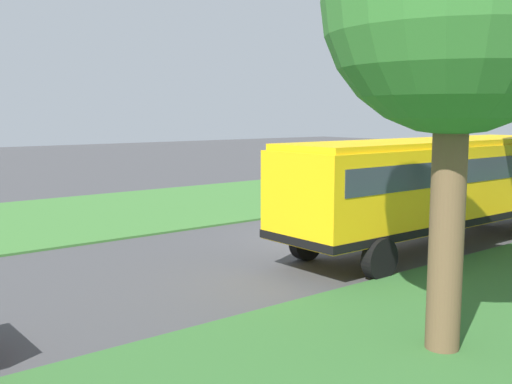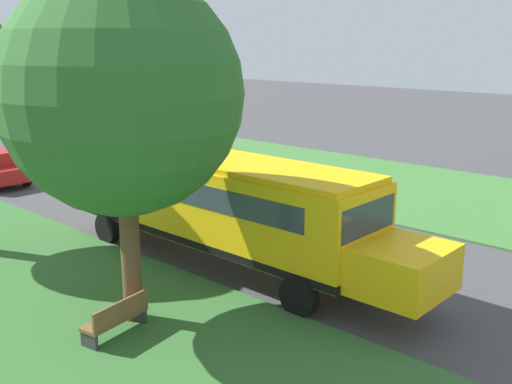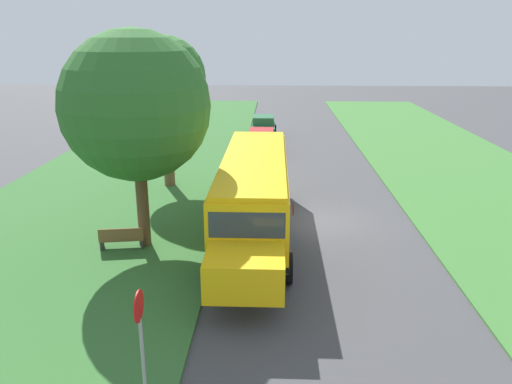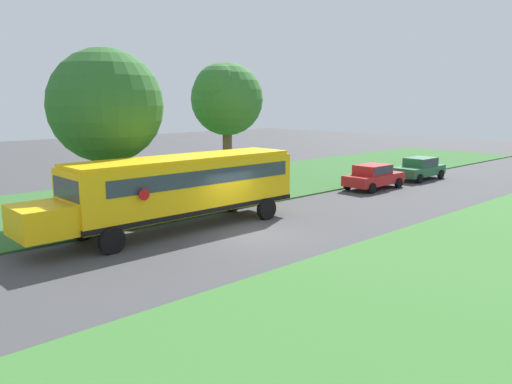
% 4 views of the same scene
% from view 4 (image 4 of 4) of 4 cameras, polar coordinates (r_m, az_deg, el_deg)
% --- Properties ---
extents(ground_plane, '(120.00, 120.00, 0.00)m').
position_cam_4_polar(ground_plane, '(21.08, -0.44, -4.77)').
color(ground_plane, '#424244').
extents(grass_verge, '(12.00, 80.00, 0.08)m').
position_cam_4_polar(grass_verge, '(29.05, -13.92, -0.80)').
color(grass_verge, '#33662D').
rests_on(grass_verge, ground).
extents(grass_far_side, '(10.00, 80.00, 0.07)m').
position_cam_4_polar(grass_far_side, '(15.97, 22.38, -10.44)').
color(grass_far_side, '#3D7533').
rests_on(grass_far_side, ground).
extents(school_bus, '(2.84, 12.42, 3.16)m').
position_cam_4_polar(school_bus, '(21.66, -8.65, 0.73)').
color(school_bus, yellow).
rests_on(school_bus, ground).
extents(car_red_nearest, '(2.02, 4.40, 1.56)m').
position_cam_4_polar(car_red_nearest, '(32.48, 13.26, 1.88)').
color(car_red_nearest, '#B21E1E').
rests_on(car_red_nearest, ground).
extents(car_green_middle, '(2.02, 4.40, 1.56)m').
position_cam_4_polar(car_green_middle, '(37.38, 18.19, 2.71)').
color(car_green_middle, '#236038').
rests_on(car_green_middle, ground).
extents(oak_tree_beside_bus, '(5.26, 5.26, 7.92)m').
position_cam_4_polar(oak_tree_beside_bus, '(24.23, -16.85, 9.62)').
color(oak_tree_beside_bus, brown).
rests_on(oak_tree_beside_bus, ground).
extents(oak_tree_roadside_mid, '(4.13, 4.16, 7.68)m').
position_cam_4_polar(oak_tree_roadside_mid, '(28.97, -3.55, 10.72)').
color(oak_tree_roadside_mid, brown).
rests_on(oak_tree_roadside_mid, ground).
extents(park_bench, '(1.66, 0.75, 0.92)m').
position_cam_4_polar(park_bench, '(25.27, -17.86, -1.63)').
color(park_bench, brown).
rests_on(park_bench, ground).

